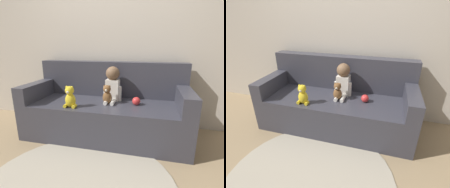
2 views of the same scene
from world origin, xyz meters
TOP-DOWN VIEW (x-y plane):
  - ground_plane at (0.00, 0.00)m, footprint 12.00×12.00m
  - wall_back at (0.00, 0.50)m, footprint 8.00×0.05m
  - couch at (0.00, 0.06)m, footprint 2.08×0.83m
  - person_baby at (0.08, 0.09)m, footprint 0.24×0.34m
  - teddy_bear_brown at (0.04, -0.07)m, footprint 0.12×0.11m
  - plush_toy_side at (-0.35, -0.29)m, footprint 0.15×0.12m
  - toy_ball at (0.40, -0.03)m, footprint 0.10×0.10m
  - floor_rug at (0.02, -0.98)m, footprint 1.72×1.72m

SIDE VIEW (x-z plane):
  - ground_plane at x=0.00m, z-range 0.00..0.00m
  - floor_rug at x=0.02m, z-range 0.00..0.01m
  - couch at x=0.00m, z-range -0.14..0.82m
  - toy_ball at x=0.40m, z-range 0.47..0.57m
  - teddy_bear_brown at x=0.04m, z-range 0.47..0.71m
  - plush_toy_side at x=-0.35m, z-range 0.46..0.72m
  - person_baby at x=0.08m, z-range 0.47..0.92m
  - wall_back at x=0.00m, z-range 0.00..2.60m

